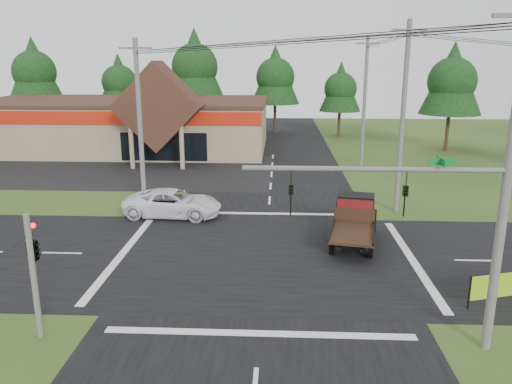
{
  "coord_description": "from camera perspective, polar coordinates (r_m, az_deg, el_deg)",
  "views": [
    {
      "loc": [
        0.63,
        -22.44,
        9.19
      ],
      "look_at": [
        -0.63,
        3.97,
        2.2
      ],
      "focal_mm": 35.0,
      "sensor_mm": 36.0,
      "label": 1
    }
  ],
  "objects": [
    {
      "name": "tree_row_a",
      "position": [
        69.56,
        -24.02,
        12.63
      ],
      "size": [
        6.72,
        6.72,
        12.12
      ],
      "color": "#332316",
      "rests_on": "ground"
    },
    {
      "name": "tree_row_d",
      "position": [
        64.47,
        2.22,
        13.19
      ],
      "size": [
        6.16,
        6.16,
        11.11
      ],
      "color": "#332316",
      "rests_on": "ground"
    },
    {
      "name": "utility_pole_n",
      "position": [
        45.18,
        12.3,
        10.1
      ],
      "size": [
        2.0,
        0.3,
        11.2
      ],
      "color": "#595651",
      "rests_on": "ground"
    },
    {
      "name": "tree_row_b",
      "position": [
        67.71,
        -15.38,
        12.19
      ],
      "size": [
        5.6,
        5.6,
        10.1
      ],
      "color": "#332316",
      "rests_on": "ground"
    },
    {
      "name": "utility_pole_nw",
      "position": [
        31.87,
        -13.12,
        7.57
      ],
      "size": [
        2.0,
        0.3,
        10.5
      ],
      "color": "#595651",
      "rests_on": "ground"
    },
    {
      "name": "tree_row_e",
      "position": [
        62.96,
        9.64,
        11.73
      ],
      "size": [
        5.04,
        5.04,
        9.09
      ],
      "color": "#332316",
      "rests_on": "ground"
    },
    {
      "name": "road_ew",
      "position": [
        24.25,
        1.05,
        -7.43
      ],
      "size": [
        120.0,
        12.0,
        0.02
      ],
      "primitive_type": "cube",
      "color": "black",
      "rests_on": "ground"
    },
    {
      "name": "road_ns",
      "position": [
        24.26,
        1.05,
        -7.43
      ],
      "size": [
        12.0,
        120.0,
        0.02
      ],
      "primitive_type": "cube",
      "color": "black",
      "rests_on": "ground"
    },
    {
      "name": "antique_flatbed_truck",
      "position": [
        26.07,
        11.11,
        -3.36
      ],
      "size": [
        3.22,
        5.98,
        2.37
      ],
      "primitive_type": null,
      "rotation": [
        0.0,
        0.0,
        -0.19
      ],
      "color": "#5D0D11",
      "rests_on": "ground"
    },
    {
      "name": "traffic_signal_corner",
      "position": [
        18.08,
        -24.26,
        -4.83
      ],
      "size": [
        0.53,
        2.48,
        4.4
      ],
      "color": "#595651",
      "rests_on": "ground"
    },
    {
      "name": "parking_apron",
      "position": [
        44.89,
        -16.37,
        2.41
      ],
      "size": [
        28.0,
        14.0,
        0.02
      ],
      "primitive_type": "cube",
      "color": "black",
      "rests_on": "ground"
    },
    {
      "name": "utility_pole_ne",
      "position": [
        31.5,
        16.42,
        8.2
      ],
      "size": [
        2.0,
        0.3,
        11.5
      ],
      "color": "#595651",
      "rests_on": "ground"
    },
    {
      "name": "ground",
      "position": [
        24.26,
        1.05,
        -7.46
      ],
      "size": [
        120.0,
        120.0,
        0.0
      ],
      "primitive_type": "plane",
      "color": "#2A4719",
      "rests_on": "ground"
    },
    {
      "name": "tree_row_c",
      "position": [
        64.33,
        -7.01,
        14.29
      ],
      "size": [
        7.28,
        7.28,
        13.13
      ],
      "color": "#332316",
      "rests_on": "ground"
    },
    {
      "name": "traffic_signal_mast",
      "position": [
        16.52,
        20.93,
        -2.97
      ],
      "size": [
        8.12,
        0.24,
        7.0
      ],
      "color": "#595651",
      "rests_on": "ground"
    },
    {
      "name": "cvs_building",
      "position": [
        54.89,
        -14.74,
        7.62
      ],
      "size": [
        30.4,
        18.2,
        9.19
      ],
      "color": "gray",
      "rests_on": "ground"
    },
    {
      "name": "tree_side_ne",
      "position": [
        55.27,
        21.52,
        11.93
      ],
      "size": [
        6.16,
        6.16,
        11.11
      ],
      "color": "#332316",
      "rests_on": "ground"
    },
    {
      "name": "white_pickup",
      "position": [
        30.65,
        -9.48,
        -1.26
      ],
      "size": [
        6.01,
        3.06,
        1.63
      ],
      "primitive_type": "imported",
      "rotation": [
        0.0,
        0.0,
        1.51
      ],
      "color": "white",
      "rests_on": "ground"
    },
    {
      "name": "utility_pole_nr",
      "position": [
        16.83,
        26.76,
        1.01
      ],
      "size": [
        2.0,
        0.3,
        11.0
      ],
      "color": "#595651",
      "rests_on": "ground"
    }
  ]
}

